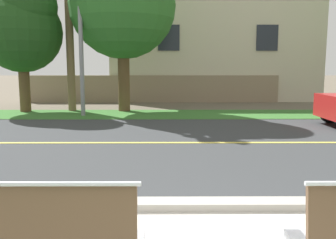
% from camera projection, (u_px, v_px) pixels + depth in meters
% --- Properties ---
extents(ground_plane, '(140.00, 140.00, 0.00)m').
position_uv_depth(ground_plane, '(181.00, 132.00, 10.36)').
color(ground_plane, '#665B4C').
extents(curb_edge, '(44.00, 0.30, 0.11)m').
position_uv_depth(curb_edge, '(198.00, 205.00, 4.76)').
color(curb_edge, '#ADA89E').
rests_on(curb_edge, ground_plane).
extents(street_asphalt, '(52.00, 8.00, 0.01)m').
position_uv_depth(street_asphalt, '(183.00, 143.00, 8.87)').
color(street_asphalt, '#383A3D').
rests_on(street_asphalt, ground_plane).
extents(road_centre_line, '(48.00, 0.14, 0.01)m').
position_uv_depth(road_centre_line, '(183.00, 143.00, 8.87)').
color(road_centre_line, '#E0CC4C').
rests_on(road_centre_line, ground_plane).
extents(far_verge_grass, '(48.00, 2.80, 0.02)m').
position_uv_depth(far_verge_grass, '(177.00, 114.00, 14.26)').
color(far_verge_grass, '#38702D').
rests_on(far_verge_grass, ground_plane).
extents(streetlamp, '(0.24, 2.10, 7.20)m').
position_uv_depth(streetlamp, '(81.00, 4.00, 13.46)').
color(streetlamp, gray).
rests_on(streetlamp, ground_plane).
extents(shade_tree_far_left, '(3.21, 3.21, 5.30)m').
position_uv_depth(shade_tree_far_left, '(23.00, 26.00, 14.51)').
color(shade_tree_far_left, brown).
rests_on(shade_tree_far_left, ground_plane).
extents(garden_wall, '(13.00, 0.36, 1.40)m').
position_uv_depth(garden_wall, '(153.00, 89.00, 19.03)').
color(garden_wall, gray).
rests_on(garden_wall, ground_plane).
extents(house_across_street, '(12.08, 6.91, 6.61)m').
position_uv_depth(house_across_street, '(210.00, 41.00, 21.84)').
color(house_across_street, beige).
rests_on(house_across_street, ground_plane).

